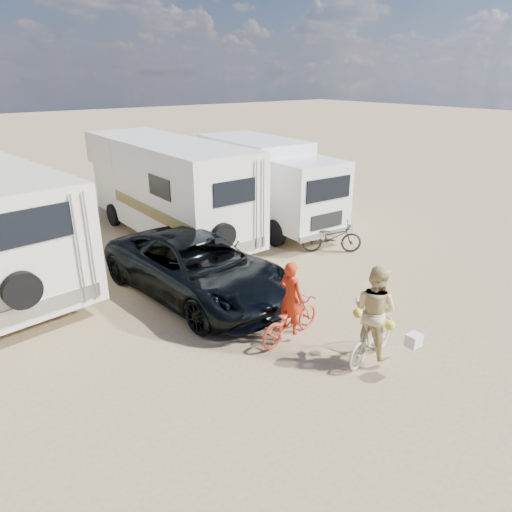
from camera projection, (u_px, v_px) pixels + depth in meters
ground at (309, 322)px, 10.77m from camera, size 140.00×140.00×0.00m
rv_main at (168, 190)px, 15.84m from camera, size 2.51×8.06×3.33m
box_truck at (268, 185)px, 16.99m from camera, size 2.74×6.62×3.15m
dark_suv at (197, 267)px, 11.82m from camera, size 3.21×5.90×1.57m
bike_man at (290, 319)px, 9.94m from camera, size 1.83×0.87×0.92m
bike_woman at (371, 339)px, 9.20m from camera, size 1.61×0.70×0.94m
rider_man at (291, 305)px, 9.81m from camera, size 0.47×0.64×1.61m
rider_woman at (373, 318)px, 9.02m from camera, size 0.85×1.01×1.87m
bike_parked at (332, 237)px, 14.79m from camera, size 1.91×1.71×1.00m
cooler at (180, 293)px, 11.72m from camera, size 0.59×0.48×0.42m
crate at (258, 242)px, 15.30m from camera, size 0.54×0.54×0.39m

